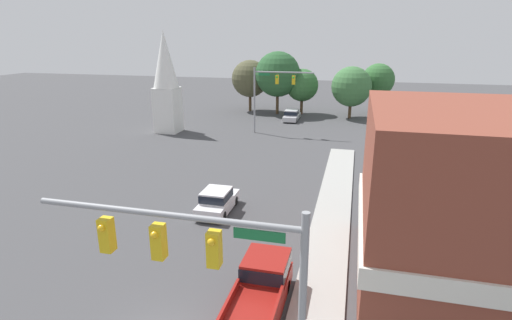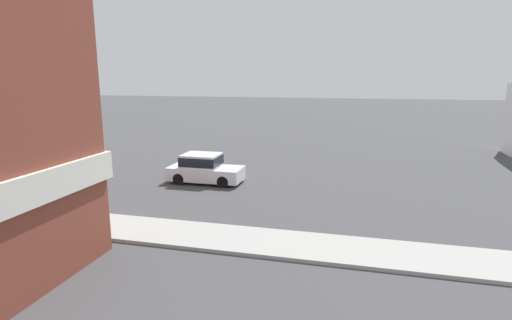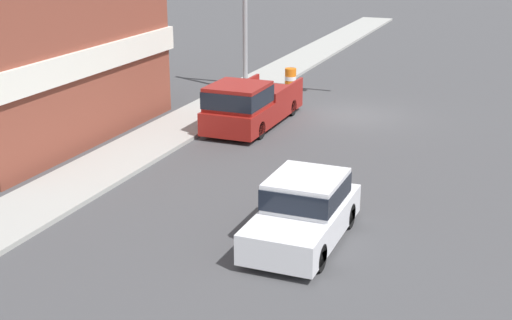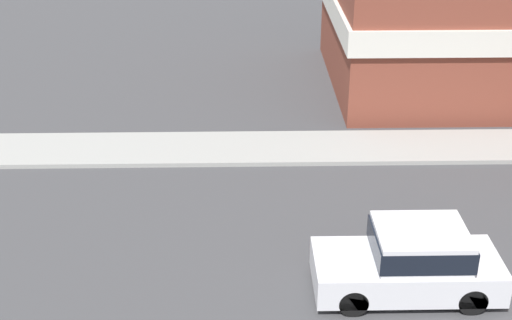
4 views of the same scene
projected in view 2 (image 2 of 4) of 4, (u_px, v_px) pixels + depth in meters
name	position (u px, v px, depth m)	size (l,w,h in m)	color
ground_plane	(3.00, 178.00, 24.16)	(200.00, 200.00, 0.00)	#424244
car_lead	(204.00, 168.00, 22.91)	(1.86, 4.24, 1.66)	black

